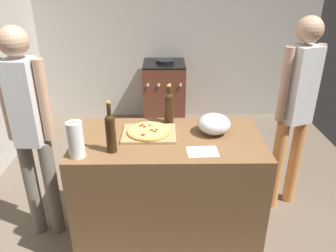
{
  "coord_description": "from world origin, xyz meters",
  "views": [
    {
      "loc": [
        -0.05,
        -1.59,
        2.02
      ],
      "look_at": [
        -0.02,
        0.67,
        0.97
      ],
      "focal_mm": 34.81,
      "sensor_mm": 36.0,
      "label": 1
    }
  ],
  "objects_px": {
    "wine_bottle_clear": "(169,106)",
    "person_in_stripes": "(30,127)",
    "stove": "(164,94)",
    "mixing_bowl": "(214,124)",
    "wine_bottle_green": "(111,131)",
    "pizza": "(149,131)",
    "person_in_red": "(296,105)",
    "paper_towel_roll": "(76,140)"
  },
  "relations": [
    {
      "from": "pizza",
      "to": "paper_towel_roll",
      "type": "xyz_separation_m",
      "value": [
        -0.46,
        -0.32,
        0.09
      ]
    },
    {
      "from": "pizza",
      "to": "paper_towel_roll",
      "type": "distance_m",
      "value": 0.57
    },
    {
      "from": "stove",
      "to": "person_in_stripes",
      "type": "bearing_deg",
      "value": -114.48
    },
    {
      "from": "pizza",
      "to": "person_in_red",
      "type": "height_order",
      "value": "person_in_red"
    },
    {
      "from": "pizza",
      "to": "person_in_red",
      "type": "distance_m",
      "value": 1.29
    },
    {
      "from": "wine_bottle_green",
      "to": "wine_bottle_clear",
      "type": "bearing_deg",
      "value": 50.18
    },
    {
      "from": "pizza",
      "to": "wine_bottle_clear",
      "type": "relative_size",
      "value": 1.02
    },
    {
      "from": "person_in_red",
      "to": "person_in_stripes",
      "type": "bearing_deg",
      "value": -170.43
    },
    {
      "from": "pizza",
      "to": "paper_towel_roll",
      "type": "relative_size",
      "value": 1.29
    },
    {
      "from": "wine_bottle_clear",
      "to": "pizza",
      "type": "bearing_deg",
      "value": -124.39
    },
    {
      "from": "mixing_bowl",
      "to": "wine_bottle_clear",
      "type": "distance_m",
      "value": 0.4
    },
    {
      "from": "person_in_red",
      "to": "wine_bottle_clear",
      "type": "bearing_deg",
      "value": -172.78
    },
    {
      "from": "mixing_bowl",
      "to": "stove",
      "type": "distance_m",
      "value": 2.28
    },
    {
      "from": "paper_towel_roll",
      "to": "stove",
      "type": "bearing_deg",
      "value": 77.07
    },
    {
      "from": "wine_bottle_clear",
      "to": "person_in_stripes",
      "type": "height_order",
      "value": "person_in_stripes"
    },
    {
      "from": "mixing_bowl",
      "to": "paper_towel_roll",
      "type": "height_order",
      "value": "paper_towel_roll"
    },
    {
      "from": "paper_towel_roll",
      "to": "person_in_stripes",
      "type": "distance_m",
      "value": 0.53
    },
    {
      "from": "pizza",
      "to": "stove",
      "type": "relative_size",
      "value": 0.34
    },
    {
      "from": "person_in_red",
      "to": "stove",
      "type": "bearing_deg",
      "value": 121.29
    },
    {
      "from": "stove",
      "to": "person_in_red",
      "type": "xyz_separation_m",
      "value": [
        1.12,
        -1.84,
        0.55
      ]
    },
    {
      "from": "stove",
      "to": "person_in_stripes",
      "type": "distance_m",
      "value": 2.48
    },
    {
      "from": "pizza",
      "to": "wine_bottle_clear",
      "type": "bearing_deg",
      "value": 55.61
    },
    {
      "from": "person_in_stripes",
      "to": "wine_bottle_clear",
      "type": "bearing_deg",
      "value": 11.98
    },
    {
      "from": "pizza",
      "to": "mixing_bowl",
      "type": "bearing_deg",
      "value": 2.67
    },
    {
      "from": "wine_bottle_clear",
      "to": "person_in_red",
      "type": "relative_size",
      "value": 0.18
    },
    {
      "from": "wine_bottle_clear",
      "to": "stove",
      "type": "relative_size",
      "value": 0.33
    },
    {
      "from": "stove",
      "to": "mixing_bowl",
      "type": "bearing_deg",
      "value": -80.26
    },
    {
      "from": "paper_towel_roll",
      "to": "wine_bottle_green",
      "type": "distance_m",
      "value": 0.23
    },
    {
      "from": "wine_bottle_green",
      "to": "person_in_red",
      "type": "bearing_deg",
      "value": 22.45
    },
    {
      "from": "wine_bottle_clear",
      "to": "person_in_red",
      "type": "xyz_separation_m",
      "value": [
        1.08,
        0.14,
        -0.05
      ]
    },
    {
      "from": "pizza",
      "to": "mixing_bowl",
      "type": "xyz_separation_m",
      "value": [
        0.49,
        0.02,
        0.05
      ]
    },
    {
      "from": "mixing_bowl",
      "to": "wine_bottle_clear",
      "type": "bearing_deg",
      "value": 149.42
    },
    {
      "from": "mixing_bowl",
      "to": "wine_bottle_green",
      "type": "height_order",
      "value": "wine_bottle_green"
    },
    {
      "from": "person_in_red",
      "to": "mixing_bowl",
      "type": "bearing_deg",
      "value": -155.68
    },
    {
      "from": "stove",
      "to": "wine_bottle_clear",
      "type": "bearing_deg",
      "value": -88.96
    },
    {
      "from": "mixing_bowl",
      "to": "person_in_stripes",
      "type": "relative_size",
      "value": 0.14
    },
    {
      "from": "paper_towel_roll",
      "to": "wine_bottle_clear",
      "type": "height_order",
      "value": "wine_bottle_clear"
    },
    {
      "from": "pizza",
      "to": "mixing_bowl",
      "type": "height_order",
      "value": "mixing_bowl"
    },
    {
      "from": "wine_bottle_green",
      "to": "person_in_red",
      "type": "distance_m",
      "value": 1.6
    },
    {
      "from": "wine_bottle_clear",
      "to": "stove",
      "type": "distance_m",
      "value": 2.07
    },
    {
      "from": "wine_bottle_green",
      "to": "wine_bottle_clear",
      "type": "height_order",
      "value": "wine_bottle_green"
    },
    {
      "from": "mixing_bowl",
      "to": "stove",
      "type": "xyz_separation_m",
      "value": [
        -0.37,
        2.18,
        -0.53
      ]
    }
  ]
}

